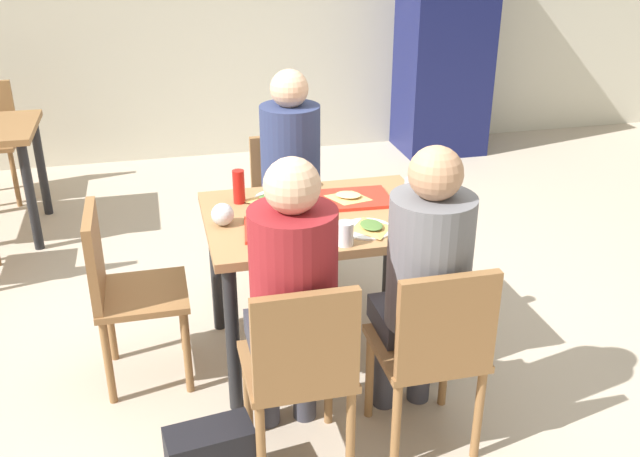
{
  "coord_description": "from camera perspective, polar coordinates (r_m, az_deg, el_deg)",
  "views": [
    {
      "loc": [
        -0.7,
        -2.89,
        2.04
      ],
      "look_at": [
        0.0,
        0.0,
        0.67
      ],
      "focal_mm": 40.07,
      "sensor_mm": 36.0,
      "label": 1
    }
  ],
  "objects": [
    {
      "name": "ground_plane",
      "position": [
        3.61,
        -0.0,
        -9.84
      ],
      "size": [
        10.0,
        10.0,
        0.02
      ],
      "primitive_type": "cube",
      "color": "#B7A893"
    },
    {
      "name": "main_table",
      "position": [
        3.28,
        -0.0,
        -0.53
      ],
      "size": [
        1.04,
        0.79,
        0.74
      ],
      "color": "#9E7247",
      "rests_on": "ground_plane"
    },
    {
      "name": "chair_near_left",
      "position": [
        2.65,
        -1.55,
        -10.85
      ],
      "size": [
        0.4,
        0.4,
        0.85
      ],
      "color": "olive",
      "rests_on": "ground_plane"
    },
    {
      "name": "chair_near_right",
      "position": [
        2.78,
        9.11,
        -9.26
      ],
      "size": [
        0.4,
        0.4,
        0.85
      ],
      "color": "olive",
      "rests_on": "ground_plane"
    },
    {
      "name": "chair_far_side",
      "position": [
        4.04,
        -2.59,
        2.27
      ],
      "size": [
        0.4,
        0.4,
        0.85
      ],
      "color": "olive",
      "rests_on": "ground_plane"
    },
    {
      "name": "chair_left_end",
      "position": [
        3.28,
        -15.58,
        -4.29
      ],
      "size": [
        0.4,
        0.4,
        0.85
      ],
      "color": "olive",
      "rests_on": "ground_plane"
    },
    {
      "name": "person_in_red",
      "position": [
        2.63,
        -2.26,
        -4.75
      ],
      "size": [
        0.32,
        0.42,
        1.26
      ],
      "color": "#383842",
      "rests_on": "ground_plane"
    },
    {
      "name": "person_in_brown_jacket",
      "position": [
        2.77,
        8.37,
        -3.47
      ],
      "size": [
        0.32,
        0.42,
        1.26
      ],
      "color": "#383842",
      "rests_on": "ground_plane"
    },
    {
      "name": "person_far_side",
      "position": [
        3.82,
        -2.25,
        4.9
      ],
      "size": [
        0.32,
        0.42,
        1.26
      ],
      "color": "#383842",
      "rests_on": "ground_plane"
    },
    {
      "name": "tray_red_near",
      "position": [
        3.08,
        -2.69,
        0.02
      ],
      "size": [
        0.39,
        0.3,
        0.02
      ],
      "primitive_type": "cube",
      "rotation": [
        0.0,
        0.0,
        -0.13
      ],
      "color": "red",
      "rests_on": "main_table"
    },
    {
      "name": "tray_red_far",
      "position": [
        3.39,
        2.53,
        2.38
      ],
      "size": [
        0.37,
        0.28,
        0.02
      ],
      "primitive_type": "cube",
      "rotation": [
        0.0,
        0.0,
        -0.06
      ],
      "color": "red",
      "rests_on": "main_table"
    },
    {
      "name": "paper_plate_center",
      "position": [
        3.41,
        -3.41,
        2.43
      ],
      "size": [
        0.22,
        0.22,
        0.01
      ],
      "primitive_type": "cylinder",
      "color": "white",
      "rests_on": "main_table"
    },
    {
      "name": "paper_plate_near_edge",
      "position": [
        3.09,
        3.76,
        -0.03
      ],
      "size": [
        0.22,
        0.22,
        0.01
      ],
      "primitive_type": "cylinder",
      "color": "white",
      "rests_on": "main_table"
    },
    {
      "name": "pizza_slice_a",
      "position": [
        3.07,
        -2.8,
        0.28
      ],
      "size": [
        0.24,
        0.22,
        0.02
      ],
      "color": "#DBAD60",
      "rests_on": "tray_red_near"
    },
    {
      "name": "pizza_slice_b",
      "position": [
        3.37,
        2.27,
        2.6
      ],
      "size": [
        0.21,
        0.2,
        0.02
      ],
      "color": "#DBAD60",
      "rests_on": "tray_red_far"
    },
    {
      "name": "pizza_slice_c",
      "position": [
        3.38,
        -3.49,
        2.45
      ],
      "size": [
        0.25,
        0.19,
        0.02
      ],
      "color": "tan",
      "rests_on": "paper_plate_center"
    },
    {
      "name": "pizza_slice_d",
      "position": [
        3.08,
        4.12,
        0.17
      ],
      "size": [
        0.14,
        0.18,
        0.02
      ],
      "color": "tan",
      "rests_on": "paper_plate_near_edge"
    },
    {
      "name": "plastic_cup_a",
      "position": [
        3.52,
        -1.69,
        4.02
      ],
      "size": [
        0.07,
        0.07,
        0.1
      ],
      "primitive_type": "cylinder",
      "color": "white",
      "rests_on": "main_table"
    },
    {
      "name": "plastic_cup_b",
      "position": [
        2.93,
        2.03,
        -0.41
      ],
      "size": [
        0.07,
        0.07,
        0.1
      ],
      "primitive_type": "cylinder",
      "color": "white",
      "rests_on": "main_table"
    },
    {
      "name": "soda_can",
      "position": [
        3.36,
        7.28,
        2.98
      ],
      "size": [
        0.07,
        0.07,
        0.12
      ],
      "primitive_type": "cylinder",
      "color": "#B7BCC6",
      "rests_on": "main_table"
    },
    {
      "name": "condiment_bottle",
      "position": [
        3.35,
        -6.51,
        3.34
      ],
      "size": [
        0.06,
        0.06,
        0.16
      ],
      "primitive_type": "cylinder",
      "color": "red",
      "rests_on": "main_table"
    },
    {
      "name": "foil_bundle",
      "position": [
        3.14,
        -7.79,
        1.13
      ],
      "size": [
        0.1,
        0.1,
        0.1
      ],
      "primitive_type": "sphere",
      "color": "silver",
      "rests_on": "main_table"
    },
    {
      "name": "drink_fridge",
      "position": [
        6.34,
        9.9,
        14.51
      ],
      "size": [
        0.7,
        0.6,
        1.9
      ],
      "primitive_type": "cube",
      "color": "#14194C",
      "rests_on": "ground_plane"
    }
  ]
}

